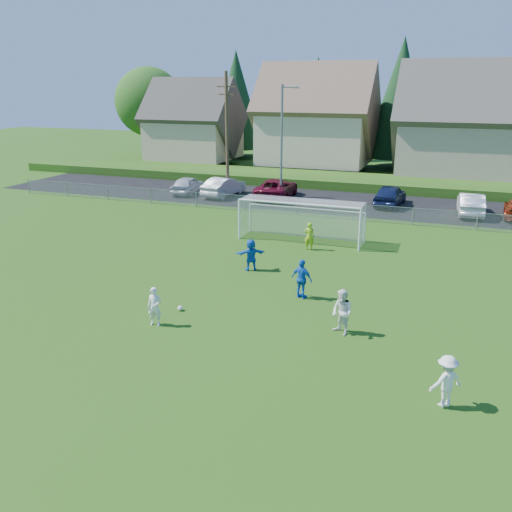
% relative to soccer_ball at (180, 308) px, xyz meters
% --- Properties ---
extents(ground, '(160.00, 160.00, 0.00)m').
position_rel_soccer_ball_xyz_m(ground, '(1.91, -3.96, -0.11)').
color(ground, '#193D0C').
rests_on(ground, ground).
extents(asphalt_lot, '(60.00, 60.00, 0.00)m').
position_rel_soccer_ball_xyz_m(asphalt_lot, '(1.91, 23.54, -0.10)').
color(asphalt_lot, black).
rests_on(asphalt_lot, ground).
extents(grass_embankment, '(70.00, 6.00, 0.80)m').
position_rel_soccer_ball_xyz_m(grass_embankment, '(1.91, 31.04, 0.29)').
color(grass_embankment, '#1E420F').
rests_on(grass_embankment, ground).
extents(soccer_ball, '(0.22, 0.22, 0.22)m').
position_rel_soccer_ball_xyz_m(soccer_ball, '(0.00, 0.00, 0.00)').
color(soccer_ball, white).
rests_on(soccer_ball, ground).
extents(player_white_a, '(0.62, 0.46, 1.57)m').
position_rel_soccer_ball_xyz_m(player_white_a, '(-0.25, -1.59, 0.67)').
color(player_white_a, white).
rests_on(player_white_a, ground).
extents(player_white_b, '(1.09, 1.06, 1.77)m').
position_rel_soccer_ball_xyz_m(player_white_b, '(6.79, 0.15, 0.78)').
color(player_white_b, white).
rests_on(player_white_b, ground).
extents(player_white_c, '(1.20, 1.12, 1.62)m').
position_rel_soccer_ball_xyz_m(player_white_c, '(10.62, -3.54, 0.70)').
color(player_white_c, white).
rests_on(player_white_c, ground).
extents(player_blue_a, '(1.13, 0.74, 1.78)m').
position_rel_soccer_ball_xyz_m(player_blue_a, '(4.40, 3.12, 0.78)').
color(player_blue_a, blue).
rests_on(player_blue_a, ground).
extents(player_blue_b, '(1.53, 1.21, 1.63)m').
position_rel_soccer_ball_xyz_m(player_blue_b, '(0.97, 5.86, 0.70)').
color(player_blue_b, blue).
rests_on(player_blue_b, ground).
extents(goalkeeper, '(0.61, 0.44, 1.59)m').
position_rel_soccer_ball_xyz_m(goalkeeper, '(2.84, 10.32, 0.68)').
color(goalkeeper, '#91C317').
rests_on(goalkeeper, ground).
extents(car_a, '(2.05, 4.47, 1.48)m').
position_rel_soccer_ball_xyz_m(car_a, '(-11.14, 22.64, 0.63)').
color(car_a, silver).
rests_on(car_a, ground).
extents(car_b, '(2.30, 4.98, 1.58)m').
position_rel_soccer_ball_xyz_m(car_b, '(-7.82, 22.71, 0.68)').
color(car_b, silver).
rests_on(car_b, ground).
extents(car_c, '(3.06, 5.96, 1.61)m').
position_rel_soccer_ball_xyz_m(car_c, '(-3.44, 23.46, 0.69)').
color(car_c, '#580A1C').
rests_on(car_c, ground).
extents(car_e, '(2.25, 4.91, 1.63)m').
position_rel_soccer_ball_xyz_m(car_e, '(5.72, 23.74, 0.71)').
color(car_e, '#111A3D').
rests_on(car_e, ground).
extents(car_f, '(1.90, 4.88, 1.58)m').
position_rel_soccer_ball_xyz_m(car_f, '(11.56, 22.61, 0.68)').
color(car_f, silver).
rests_on(car_f, ground).
extents(soccer_goal, '(7.42, 1.90, 2.50)m').
position_rel_soccer_ball_xyz_m(soccer_goal, '(1.91, 12.09, 1.52)').
color(soccer_goal, white).
rests_on(soccer_goal, ground).
extents(chainlink_fence, '(52.06, 0.06, 1.20)m').
position_rel_soccer_ball_xyz_m(chainlink_fence, '(1.91, 18.04, 0.52)').
color(chainlink_fence, gray).
rests_on(chainlink_fence, ground).
extents(streetlight, '(1.38, 0.18, 9.00)m').
position_rel_soccer_ball_xyz_m(streetlight, '(-2.54, 22.04, 4.73)').
color(streetlight, slate).
rests_on(streetlight, ground).
extents(utility_pole, '(1.60, 0.26, 10.00)m').
position_rel_soccer_ball_xyz_m(utility_pole, '(-7.59, 23.04, 5.04)').
color(utility_pole, '#473321').
rests_on(utility_pole, ground).
extents(houses_row, '(53.90, 11.45, 13.27)m').
position_rel_soccer_ball_xyz_m(houses_row, '(3.88, 38.50, 7.22)').
color(houses_row, tan).
rests_on(houses_row, ground).
extents(tree_row, '(65.98, 12.36, 13.80)m').
position_rel_soccer_ball_xyz_m(tree_row, '(2.95, 44.77, 6.80)').
color(tree_row, '#382616').
rests_on(tree_row, ground).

